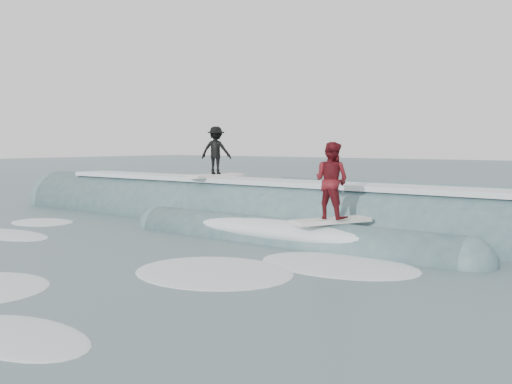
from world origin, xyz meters
The scene contains 6 objects.
ground centered at (0.00, 0.00, 0.00)m, with size 160.00×160.00×0.00m, color #415B5F.
breaking_wave centered at (0.21, 5.04, 0.03)m, with size 24.30×4.10×2.64m.
surfer_black centered at (-2.38, 5.30, 2.17)m, with size 1.13×2.06×1.63m.
surfer_red centered at (3.13, 3.10, 1.53)m, with size 1.35×2.04×1.90m.
whitewater centered at (0.50, -0.82, 0.00)m, with size 13.08×8.02×0.10m.
far_swells centered at (-0.18, 17.65, 0.00)m, with size 35.60×8.65×0.80m.
Camera 1 is at (9.78, -8.56, 2.48)m, focal length 40.00 mm.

